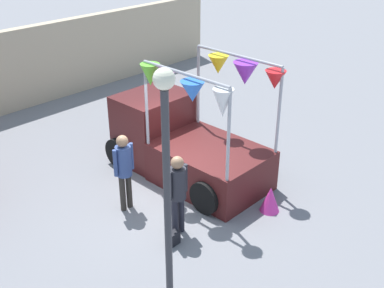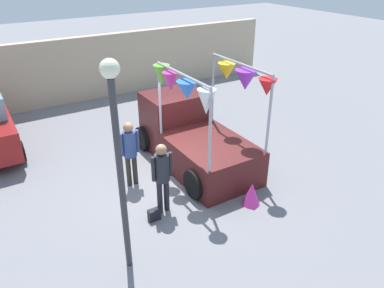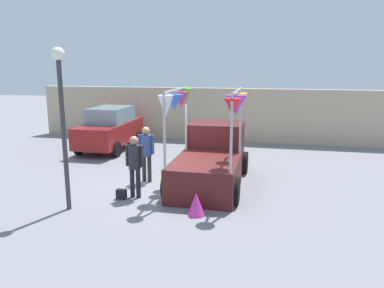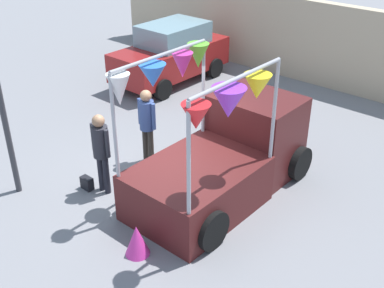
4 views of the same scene
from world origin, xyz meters
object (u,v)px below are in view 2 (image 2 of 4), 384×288
at_px(handbag, 154,215).
at_px(person_customer, 162,172).
at_px(person_vendor, 130,148).
at_px(vendor_truck, 191,132).
at_px(folded_kite_bundle_magenta, 252,194).
at_px(street_lamp, 117,145).

bearing_deg(handbag, person_customer, 29.74).
distance_m(person_customer, person_vendor, 1.48).
bearing_deg(vendor_truck, folded_kite_bundle_magenta, -88.31).
xyz_separation_m(vendor_truck, handbag, (-2.23, -2.00, -0.75)).
bearing_deg(vendor_truck, street_lamp, -137.55).
xyz_separation_m(handbag, street_lamp, (-1.05, -1.00, 2.55)).
relative_size(handbag, folded_kite_bundle_magenta, 0.47).
bearing_deg(street_lamp, handbag, 43.65).
xyz_separation_m(street_lamp, folded_kite_bundle_magenta, (3.36, 0.30, -2.39)).
relative_size(person_vendor, street_lamp, 0.44).
bearing_deg(street_lamp, person_vendor, 65.20).
height_order(person_customer, street_lamp, street_lamp).
relative_size(person_vendor, folded_kite_bundle_magenta, 3.01).
relative_size(vendor_truck, person_customer, 2.30).
bearing_deg(person_customer, handbag, -150.26).
relative_size(vendor_truck, handbag, 14.67).
bearing_deg(folded_kite_bundle_magenta, street_lamp, -174.91).
height_order(handbag, street_lamp, street_lamp).
height_order(vendor_truck, person_vendor, vendor_truck).
relative_size(person_customer, street_lamp, 0.43).
relative_size(handbag, street_lamp, 0.07).
xyz_separation_m(vendor_truck, street_lamp, (-3.28, -3.00, 1.80)).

